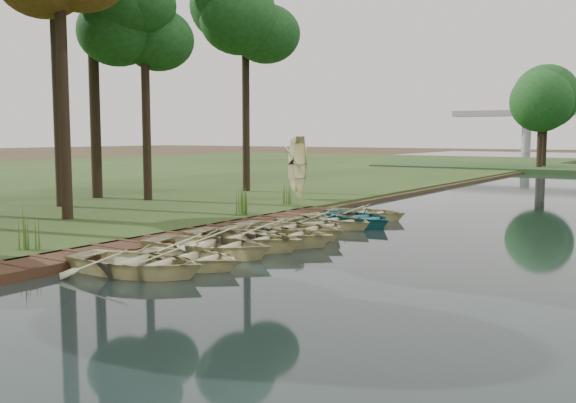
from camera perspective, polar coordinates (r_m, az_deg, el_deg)
The scene contains 19 objects.
ground at distance 20.63m, azimuth -4.07°, elevation -3.70°, with size 300.00×300.00×0.00m, color #3D2F1D.
boardwalk at distance 21.62m, azimuth -7.43°, elevation -2.89°, with size 1.60×16.00×0.30m, color #3B2517.
rowboat_0 at distance 16.15m, azimuth -13.30°, elevation -4.97°, with size 2.65×3.72×0.77m, color beige.
rowboat_1 at distance 16.76m, azimuth -8.90°, elevation -4.67°, with size 2.28×3.20×0.66m, color beige.
rowboat_2 at distance 18.13m, azimuth -7.13°, elevation -3.61°, with size 2.78×3.89×0.81m, color beige.
rowboat_3 at distance 19.34m, azimuth -3.92°, elevation -2.95°, with size 2.85×3.99×0.83m, color beige.
rowboat_4 at distance 20.01m, azimuth -1.13°, elevation -2.67°, with size 2.80×3.92×0.81m, color beige.
rowboat_5 at distance 21.15m, azimuth 0.14°, elevation -2.20°, with size 2.79×3.90×0.81m, color beige.
rowboat_6 at distance 22.49m, azimuth 2.03°, elevation -1.86°, with size 2.42×3.39×0.70m, color beige.
rowboat_7 at distance 23.78m, azimuth 4.30°, elevation -1.44°, with size 2.44×3.41×0.71m, color beige.
rowboat_8 at distance 24.45m, azimuth 6.18°, elevation -1.24°, with size 2.48×3.47×0.72m, color teal.
rowboat_9 at distance 26.15m, azimuth 6.90°, elevation -0.82°, with size 2.37×3.31×0.69m, color beige.
stored_rowboat at distance 31.73m, azimuth 0.95°, elevation 0.81°, with size 2.20×3.09×0.64m, color beige.
tree_4 at distance 32.24m, azimuth -12.66°, elevation 14.87°, with size 3.85×3.85×9.99m.
tree_6 at distance 36.78m, azimuth -3.81°, elevation 15.06°, with size 4.57×4.57×11.03m.
reeds_0 at distance 19.02m, azimuth -22.08°, elevation -2.34°, with size 0.60×0.60×1.11m, color #3F661E.
reeds_1 at distance 25.36m, azimuth -4.07°, elevation -0.11°, with size 0.60×0.60×0.97m, color #3F661E.
reeds_2 at distance 26.01m, azimuth -3.86°, elevation 0.17°, with size 0.60×0.60×1.09m, color #3F661E.
reeds_3 at distance 29.31m, azimuth -0.10°, elevation 0.73°, with size 0.60×0.60×0.99m, color #3F661E.
Camera 1 is at (12.49, -16.06, 3.43)m, focal length 40.00 mm.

